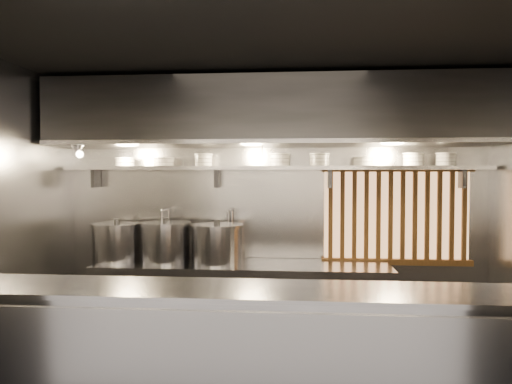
% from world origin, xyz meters
% --- Properties ---
extents(ceiling, '(4.50, 4.50, 0.00)m').
position_xyz_m(ceiling, '(0.00, 0.00, 2.80)').
color(ceiling, black).
rests_on(ceiling, wall_back).
extents(wall_back, '(4.50, 0.00, 4.50)m').
position_xyz_m(wall_back, '(0.00, 1.50, 1.40)').
color(wall_back, gray).
rests_on(wall_back, floor).
extents(serving_counter, '(4.50, 0.56, 1.13)m').
position_xyz_m(serving_counter, '(0.00, -0.96, 0.57)').
color(serving_counter, gray).
rests_on(serving_counter, floor).
extents(cooking_bench, '(3.00, 0.70, 0.90)m').
position_xyz_m(cooking_bench, '(-0.30, 1.13, 0.45)').
color(cooking_bench, gray).
rests_on(cooking_bench, floor).
extents(bowl_shelf, '(4.40, 0.34, 0.04)m').
position_xyz_m(bowl_shelf, '(0.00, 1.32, 1.88)').
color(bowl_shelf, gray).
rests_on(bowl_shelf, wall_back).
extents(exhaust_hood, '(4.40, 0.81, 0.65)m').
position_xyz_m(exhaust_hood, '(0.00, 1.10, 2.42)').
color(exhaust_hood, '#2D2D30').
rests_on(exhaust_hood, ceiling).
extents(wood_screen, '(1.56, 0.09, 1.04)m').
position_xyz_m(wood_screen, '(1.30, 1.45, 1.38)').
color(wood_screen, '#FFB772').
rests_on(wood_screen, wall_back).
extents(faucet_left, '(0.04, 0.30, 0.50)m').
position_xyz_m(faucet_left, '(-1.15, 1.37, 1.31)').
color(faucet_left, silver).
rests_on(faucet_left, wall_back).
extents(faucet_right, '(0.04, 0.30, 0.50)m').
position_xyz_m(faucet_right, '(-0.45, 1.37, 1.31)').
color(faucet_right, silver).
rests_on(faucet_right, wall_back).
extents(heat_lamp, '(0.25, 0.35, 0.20)m').
position_xyz_m(heat_lamp, '(-1.90, 0.85, 2.07)').
color(heat_lamp, gray).
rests_on(heat_lamp, exhaust_hood).
extents(pendant_bulb, '(0.09, 0.09, 0.19)m').
position_xyz_m(pendant_bulb, '(-0.10, 1.20, 1.96)').
color(pendant_bulb, '#2D2D30').
rests_on(pendant_bulb, exhaust_hood).
extents(stock_pot_left, '(0.59, 0.59, 0.44)m').
position_xyz_m(stock_pot_left, '(-1.63, 1.18, 1.10)').
color(stock_pot_left, gray).
rests_on(stock_pot_left, cooking_bench).
extents(stock_pot_mid, '(0.56, 0.56, 0.46)m').
position_xyz_m(stock_pot_mid, '(-1.10, 1.14, 1.11)').
color(stock_pot_mid, gray).
rests_on(stock_pot_mid, cooking_bench).
extents(stock_pot_right, '(0.67, 0.67, 0.44)m').
position_xyz_m(stock_pot_right, '(-0.55, 1.12, 1.10)').
color(stock_pot_right, gray).
rests_on(stock_pot_right, cooking_bench).
extents(bowl_stack_0, '(0.21, 0.21, 0.09)m').
position_xyz_m(bowl_stack_0, '(-1.59, 1.32, 1.95)').
color(bowl_stack_0, white).
rests_on(bowl_stack_0, bowl_shelf).
extents(bowl_stack_1, '(0.23, 0.23, 0.09)m').
position_xyz_m(bowl_stack_1, '(-1.16, 1.32, 1.95)').
color(bowl_stack_1, white).
rests_on(bowl_stack_1, bowl_shelf).
extents(bowl_stack_2, '(0.20, 0.20, 0.13)m').
position_xyz_m(bowl_stack_2, '(-0.73, 1.32, 1.97)').
color(bowl_stack_2, white).
rests_on(bowl_stack_2, bowl_shelf).
extents(bowl_stack_3, '(0.23, 0.23, 0.13)m').
position_xyz_m(bowl_stack_3, '(0.08, 1.32, 1.97)').
color(bowl_stack_3, white).
rests_on(bowl_stack_3, bowl_shelf).
extents(bowl_stack_4, '(0.22, 0.22, 0.13)m').
position_xyz_m(bowl_stack_4, '(0.49, 1.32, 1.97)').
color(bowl_stack_4, white).
rests_on(bowl_stack_4, bowl_shelf).
extents(bowl_stack_5, '(0.22, 0.22, 0.09)m').
position_xyz_m(bowl_stack_5, '(0.94, 1.32, 1.95)').
color(bowl_stack_5, white).
rests_on(bowl_stack_5, bowl_shelf).
extents(bowl_stack_6, '(0.21, 0.21, 0.13)m').
position_xyz_m(bowl_stack_6, '(1.44, 1.32, 1.97)').
color(bowl_stack_6, white).
rests_on(bowl_stack_6, bowl_shelf).
extents(bowl_stack_7, '(0.21, 0.21, 0.13)m').
position_xyz_m(bowl_stack_7, '(1.76, 1.32, 1.97)').
color(bowl_stack_7, white).
rests_on(bowl_stack_7, bowl_shelf).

